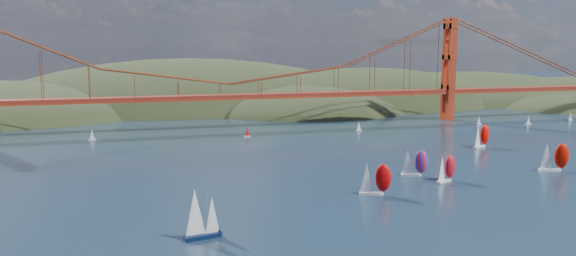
{
  "coord_description": "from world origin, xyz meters",
  "views": [
    {
      "loc": [
        -45.48,
        -91.53,
        42.35
      ],
      "look_at": [
        4.54,
        90.0,
        13.35
      ],
      "focal_mm": 35.0,
      "sensor_mm": 36.0,
      "label": 1
    }
  ],
  "objects_px": {
    "racer_3": "(481,136)",
    "racer_rwb": "(414,162)",
    "sloop_navy": "(200,214)",
    "racer_0": "(374,178)",
    "racer_2": "(554,156)",
    "racer_1": "(446,168)"
  },
  "relations": [
    {
      "from": "sloop_navy",
      "to": "racer_0",
      "type": "bearing_deg",
      "value": 11.7
    },
    {
      "from": "racer_3",
      "to": "racer_rwb",
      "type": "height_order",
      "value": "racer_3"
    },
    {
      "from": "racer_0",
      "to": "racer_2",
      "type": "height_order",
      "value": "racer_2"
    },
    {
      "from": "racer_1",
      "to": "sloop_navy",
      "type": "bearing_deg",
      "value": 177.17
    },
    {
      "from": "racer_0",
      "to": "racer_rwb",
      "type": "height_order",
      "value": "racer_0"
    },
    {
      "from": "sloop_navy",
      "to": "racer_2",
      "type": "xyz_separation_m",
      "value": [
        119.68,
        33.49,
        -0.46
      ]
    },
    {
      "from": "sloop_navy",
      "to": "racer_rwb",
      "type": "bearing_deg",
      "value": 16.8
    },
    {
      "from": "sloop_navy",
      "to": "racer_1",
      "type": "bearing_deg",
      "value": 9.15
    },
    {
      "from": "racer_2",
      "to": "racer_rwb",
      "type": "bearing_deg",
      "value": -168.55
    },
    {
      "from": "racer_2",
      "to": "racer_rwb",
      "type": "height_order",
      "value": "racer_2"
    },
    {
      "from": "sloop_navy",
      "to": "racer_0",
      "type": "xyz_separation_m",
      "value": [
        50.83,
        22.48,
        -0.72
      ]
    },
    {
      "from": "sloop_navy",
      "to": "racer_3",
      "type": "height_order",
      "value": "sloop_navy"
    },
    {
      "from": "sloop_navy",
      "to": "racer_0",
      "type": "distance_m",
      "value": 55.59
    },
    {
      "from": "racer_1",
      "to": "racer_rwb",
      "type": "bearing_deg",
      "value": 96.52
    },
    {
      "from": "racer_0",
      "to": "racer_3",
      "type": "bearing_deg",
      "value": 58.0
    },
    {
      "from": "racer_1",
      "to": "racer_2",
      "type": "bearing_deg",
      "value": -19.91
    },
    {
      "from": "racer_0",
      "to": "racer_3",
      "type": "height_order",
      "value": "racer_3"
    },
    {
      "from": "racer_1",
      "to": "racer_2",
      "type": "distance_m",
      "value": 41.83
    },
    {
      "from": "racer_0",
      "to": "racer_2",
      "type": "relative_size",
      "value": 0.95
    },
    {
      "from": "racer_0",
      "to": "racer_rwb",
      "type": "distance_m",
      "value": 27.69
    },
    {
      "from": "racer_0",
      "to": "racer_rwb",
      "type": "relative_size",
      "value": 1.06
    },
    {
      "from": "racer_1",
      "to": "racer_2",
      "type": "height_order",
      "value": "racer_2"
    }
  ]
}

